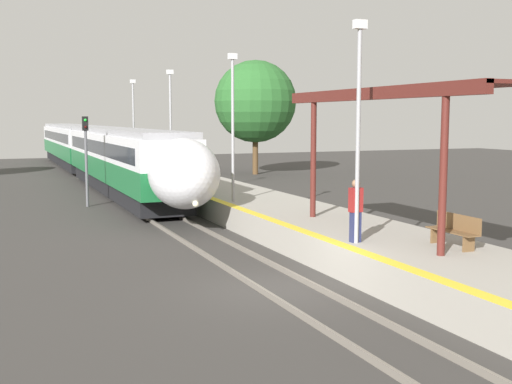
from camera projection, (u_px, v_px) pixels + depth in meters
The scene contains 14 objects.
ground_plane at pixel (284, 288), 16.78m from camera, with size 120.00×120.00×0.00m, color #383533.
rail_left at pixel (259, 288), 16.49m from camera, with size 0.08×90.00×0.15m, color slate.
rail_right at pixel (308, 283), 17.05m from camera, with size 0.08×90.00×0.15m, color slate.
train at pixel (93, 149), 46.10m from camera, with size 2.82×50.05×3.84m.
platform_right at pixel (404, 258), 18.16m from camera, with size 4.04×64.00×0.96m.
platform_bench at pixel (455, 229), 17.38m from camera, with size 0.44×1.75×0.89m.
person_waiting at pixel (356, 209), 17.99m from camera, with size 0.36×0.23×1.78m.
railway_signal at pixel (86, 152), 31.92m from camera, with size 0.28×0.28×4.51m.
lamppost_near at pixel (358, 119), 17.59m from camera, with size 0.36×0.20×6.12m.
lamppost_mid at pixel (233, 119), 26.56m from camera, with size 0.36×0.20×6.12m.
lamppost_far at pixel (171, 118), 35.53m from camera, with size 0.36×0.20×6.12m.
lamppost_farthest at pixel (134, 118), 44.51m from camera, with size 0.36×0.20×6.12m.
station_canopy at pixel (385, 99), 19.30m from camera, with size 2.02×9.99×4.38m.
background_tree_right at pixel (255, 102), 50.10m from camera, with size 6.41×6.41×8.92m.
Camera 1 is at (-6.99, -14.83, 4.44)m, focal length 45.00 mm.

